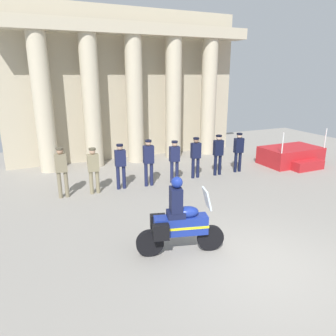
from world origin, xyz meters
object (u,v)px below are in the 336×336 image
object	(u,v)px
officer_in_row_4	(174,158)
officer_in_row_5	(196,154)
officer_in_row_1	(93,167)
officer_in_row_2	(120,163)
motorcycle_with_rider	(178,222)
officer_in_row_7	(239,149)
reviewing_stand	(292,156)
officer_in_row_0	(61,169)
officer_in_row_3	(149,159)
officer_in_row_6	(218,152)

from	to	relation	value
officer_in_row_4	officer_in_row_5	distance (m)	1.02
officer_in_row_1	officer_in_row_2	xyz separation A→B (m)	(0.98, 0.07, 0.02)
officer_in_row_2	motorcycle_with_rider	distance (m)	4.77
officer_in_row_7	officer_in_row_5	bearing A→B (deg)	4.07
reviewing_stand	officer_in_row_0	size ratio (longest dim) A/B	1.54
officer_in_row_1	officer_in_row_5	bearing A→B (deg)	-173.93
officer_in_row_0	officer_in_row_1	xyz separation A→B (m)	(1.05, -0.04, -0.07)
officer_in_row_1	motorcycle_with_rider	distance (m)	4.79
officer_in_row_1	officer_in_row_7	distance (m)	6.13
officer_in_row_1	officer_in_row_3	size ratio (longest dim) A/B	0.93
officer_in_row_3	officer_in_row_7	bearing A→B (deg)	-173.83
officer_in_row_3	officer_in_row_0	bearing A→B (deg)	3.33
officer_in_row_2	reviewing_stand	bearing A→B (deg)	-175.72
motorcycle_with_rider	officer_in_row_4	bearing A→B (deg)	80.36
officer_in_row_5	officer_in_row_7	size ratio (longest dim) A/B	0.98
officer_in_row_6	officer_in_row_7	world-z (taller)	officer_in_row_6
officer_in_row_0	officer_in_row_4	distance (m)	4.13
officer_in_row_2	motorcycle_with_rider	size ratio (longest dim) A/B	0.81
officer_in_row_1	officer_in_row_2	world-z (taller)	officer_in_row_2
officer_in_row_4	officer_in_row_0	bearing A→B (deg)	3.46
officer_in_row_6	officer_in_row_0	bearing A→B (deg)	4.79
officer_in_row_3	officer_in_row_6	distance (m)	3.08
officer_in_row_5	officer_in_row_0	bearing A→B (deg)	5.30
officer_in_row_2	officer_in_row_4	world-z (taller)	officer_in_row_2
officer_in_row_2	officer_in_row_5	xyz separation A→B (m)	(3.10, 0.02, -0.01)
reviewing_stand	officer_in_row_2	bearing A→B (deg)	179.53
officer_in_row_0	motorcycle_with_rider	xyz separation A→B (m)	(2.02, -4.74, -0.24)
officer_in_row_3	officer_in_row_5	xyz separation A→B (m)	(2.06, 0.13, -0.06)
officer_in_row_1	officer_in_row_0	bearing A→B (deg)	2.34
officer_in_row_6	reviewing_stand	bearing A→B (deg)	-175.82
officer_in_row_1	officer_in_row_4	world-z (taller)	officer_in_row_1
officer_in_row_7	motorcycle_with_rider	bearing A→B (deg)	47.44
reviewing_stand	officer_in_row_4	world-z (taller)	reviewing_stand
officer_in_row_6	officer_in_row_7	size ratio (longest dim) A/B	1.00
motorcycle_with_rider	officer_in_row_1	bearing A→B (deg)	116.46
reviewing_stand	motorcycle_with_rider	world-z (taller)	motorcycle_with_rider
officer_in_row_2	officer_in_row_7	bearing A→B (deg)	-175.31
reviewing_stand	officer_in_row_7	distance (m)	3.06
officer_in_row_3	officer_in_row_4	xyz separation A→B (m)	(1.05, -0.02, -0.07)
officer_in_row_4	officer_in_row_5	xyz separation A→B (m)	(1.01, 0.14, 0.01)
officer_in_row_4	officer_in_row_5	world-z (taller)	officer_in_row_5
reviewing_stand	officer_in_row_1	world-z (taller)	reviewing_stand
officer_in_row_5	officer_in_row_7	xyz separation A→B (m)	(2.05, -0.02, 0.02)
motorcycle_with_rider	officer_in_row_2	bearing A→B (deg)	104.61
officer_in_row_0	motorcycle_with_rider	distance (m)	5.15
officer_in_row_4	officer_in_row_3	bearing A→B (deg)	3.83
reviewing_stand	officer_in_row_3	xyz separation A→B (m)	(-7.10, -0.04, 0.65)
reviewing_stand	officer_in_row_1	distance (m)	9.15
officer_in_row_0	officer_in_row_1	size ratio (longest dim) A/B	1.06
officer_in_row_3	motorcycle_with_rider	bearing A→B (deg)	82.01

